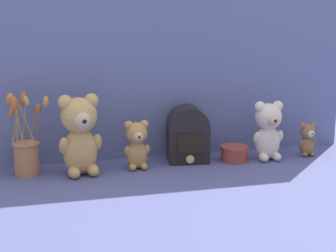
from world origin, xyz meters
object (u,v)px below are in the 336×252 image
at_px(teddy_bear_large, 80,133).
at_px(teddy_bear_medium, 268,129).
at_px(teddy_bear_tiny, 307,139).
at_px(decorative_tin_tall, 234,153).
at_px(teddy_bear_small, 137,144).
at_px(flower_vase, 26,150).
at_px(vintage_radio, 188,135).

relative_size(teddy_bear_large, teddy_bear_medium, 1.25).
bearing_deg(teddy_bear_medium, teddy_bear_tiny, 3.30).
distance_m(teddy_bear_tiny, decorative_tin_tall, 0.32).
xyz_separation_m(teddy_bear_small, teddy_bear_tiny, (0.72, 0.00, -0.03)).
xyz_separation_m(teddy_bear_large, flower_vase, (-0.19, 0.05, -0.06)).
bearing_deg(teddy_bear_tiny, teddy_bear_small, -179.96).
relative_size(teddy_bear_large, decorative_tin_tall, 2.64).
bearing_deg(teddy_bear_large, teddy_bear_small, 5.11).
height_order(teddy_bear_large, decorative_tin_tall, teddy_bear_large).
bearing_deg(decorative_tin_tall, teddy_bear_medium, -7.00).
bearing_deg(teddy_bear_tiny, flower_vase, 178.71).
relative_size(flower_vase, vintage_radio, 1.38).
height_order(teddy_bear_medium, teddy_bear_tiny, teddy_bear_medium).
bearing_deg(teddy_bear_small, vintage_radio, 12.94).
bearing_deg(vintage_radio, decorative_tin_tall, -13.27).
bearing_deg(vintage_radio, teddy_bear_small, -167.06).
xyz_separation_m(teddy_bear_tiny, decorative_tin_tall, (-0.32, 0.01, -0.04)).
relative_size(teddy_bear_small, decorative_tin_tall, 1.66).
xyz_separation_m(teddy_bear_tiny, vintage_radio, (-0.51, 0.05, 0.04)).
bearing_deg(decorative_tin_tall, teddy_bear_tiny, -1.09).
bearing_deg(teddy_bear_small, teddy_bear_tiny, 0.04).
distance_m(teddy_bear_small, teddy_bear_tiny, 0.72).
bearing_deg(vintage_radio, teddy_bear_medium, -10.62).
bearing_deg(teddy_bear_large, vintage_radio, 9.09).
height_order(teddy_bear_large, flower_vase, flower_vase).
bearing_deg(flower_vase, teddy_bear_medium, -2.19).
height_order(teddy_bear_large, teddy_bear_small, teddy_bear_large).
relative_size(teddy_bear_medium, teddy_bear_small, 1.28).
height_order(teddy_bear_medium, flower_vase, flower_vase).
height_order(teddy_bear_tiny, vintage_radio, vintage_radio).
height_order(teddy_bear_tiny, flower_vase, flower_vase).
distance_m(teddy_bear_small, decorative_tin_tall, 0.41).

